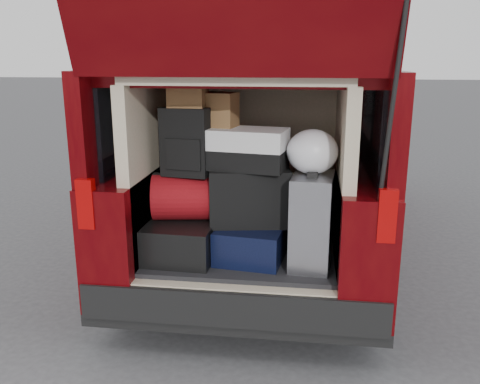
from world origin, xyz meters
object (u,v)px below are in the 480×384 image
object	(u,v)px
navy_hardshell	(253,240)
backpack	(187,142)
black_hardshell	(185,237)
black_soft_case	(250,196)
silver_roller	(312,221)
twotone_duffel	(241,149)
red_duffel	(188,197)

from	to	relation	value
navy_hardshell	backpack	xyz separation A→B (m)	(-0.43, 0.00, 0.66)
navy_hardshell	backpack	distance (m)	0.79
black_hardshell	black_soft_case	distance (m)	0.53
navy_hardshell	silver_roller	size ratio (longest dim) A/B	0.87
backpack	twotone_duffel	xyz separation A→B (m)	(0.35, 0.02, -0.04)
navy_hardshell	silver_roller	bearing A→B (deg)	-5.58
navy_hardshell	red_duffel	size ratio (longest dim) A/B	1.10
black_hardshell	backpack	world-z (taller)	backpack
red_duffel	silver_roller	bearing A→B (deg)	-16.43
black_soft_case	red_duffel	bearing A→B (deg)	174.38
black_soft_case	twotone_duffel	distance (m)	0.32
red_duffel	black_hardshell	bearing A→B (deg)	-148.56
backpack	black_soft_case	bearing A→B (deg)	12.59
black_hardshell	red_duffel	distance (m)	0.28
black_hardshell	twotone_duffel	distance (m)	0.72
twotone_duffel	black_hardshell	bearing A→B (deg)	-165.43
black_hardshell	red_duffel	xyz separation A→B (m)	(0.03, 0.02, 0.28)
black_hardshell	navy_hardshell	world-z (taller)	black_hardshell
twotone_duffel	silver_roller	bearing A→B (deg)	-3.97
red_duffel	black_soft_case	size ratio (longest dim) A/B	0.90
navy_hardshell	red_duffel	bearing A→B (deg)	-174.35
black_soft_case	twotone_duffel	size ratio (longest dim) A/B	0.90
red_duffel	backpack	bearing A→B (deg)	-83.60
black_soft_case	backpack	distance (m)	0.54
red_duffel	twotone_duffel	xyz separation A→B (m)	(0.36, 0.01, 0.33)
red_duffel	backpack	size ratio (longest dim) A/B	1.06
backpack	red_duffel	bearing A→B (deg)	114.27
black_hardshell	black_soft_case	size ratio (longest dim) A/B	1.17
silver_roller	twotone_duffel	distance (m)	0.65
navy_hardshell	red_duffel	distance (m)	0.52
black_soft_case	navy_hardshell	bearing A→B (deg)	-63.28
silver_roller	backpack	xyz separation A→B (m)	(-0.82, 0.09, 0.47)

